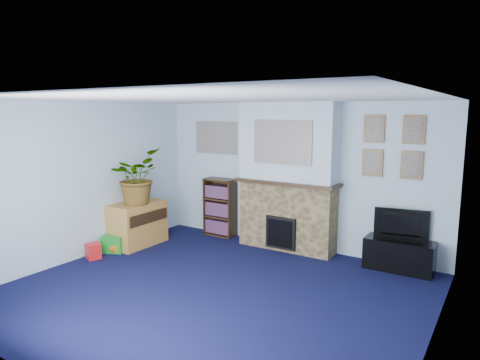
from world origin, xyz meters
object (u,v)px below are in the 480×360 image
Objects in this scene: bookshelf at (220,208)px; sideboard at (138,225)px; tv_stand at (399,255)px; television at (401,225)px.

bookshelf reaches higher than sideboard.
bookshelf is (-3.17, 0.08, 0.28)m from tv_stand.
sideboard is (-4.03, -1.17, -0.31)m from television.
bookshelf reaches higher than television.
sideboard is at bearing -164.10° from tv_stand.
television is (0.00, 0.02, 0.44)m from tv_stand.
television reaches higher than sideboard.
television is 4.21m from sideboard.
tv_stand is 3.19m from bookshelf.
bookshelf is 1.50m from sideboard.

